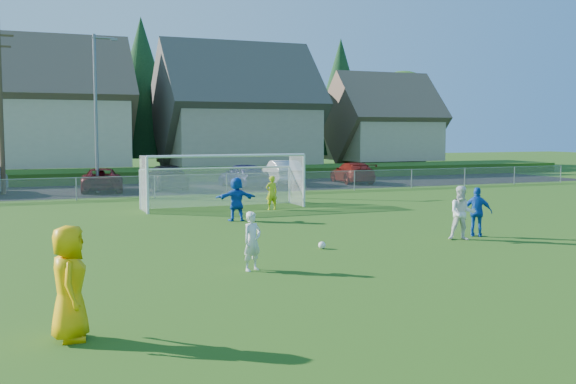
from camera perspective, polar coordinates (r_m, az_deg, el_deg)
name	(u,v)px	position (r m, az deg, el deg)	size (l,w,h in m)	color
ground	(412,276)	(16.78, 10.42, -7.05)	(160.00, 160.00, 0.00)	#193D0C
asphalt_lot	(170,188)	(42.39, -9.97, 0.31)	(60.00, 60.00, 0.00)	black
grass_embankment	(148,175)	(49.70, -11.80, 1.44)	(70.00, 6.00, 0.80)	#1E420F
soccer_ball	(322,245)	(20.32, 2.89, -4.52)	(0.22, 0.22, 0.22)	white
referee	(69,283)	(11.97, -18.04, -7.35)	(0.96, 0.62, 1.96)	#FFB105
player_white_a	(252,241)	(17.09, -3.05, -4.18)	(0.55, 0.36, 1.51)	white
player_white_b	(462,213)	(22.54, 14.52, -1.74)	(0.86, 0.67, 1.77)	white
player_blue_a	(477,212)	(23.45, 15.73, -1.64)	(0.97, 0.40, 1.66)	#134CB7
player_blue_b	(236,199)	(26.61, -4.40, -0.59)	(1.61, 0.51, 1.73)	#134CB7
goalkeeper	(272,193)	(30.33, -1.40, -0.07)	(0.56, 0.37, 1.53)	#CAD619
car_c	(102,180)	(41.13, -15.51, 1.01)	(2.29, 4.97, 1.38)	#4C080D
car_d	(165,177)	(41.53, -10.33, 1.23)	(2.09, 5.13, 1.49)	black
car_e	(243,175)	(42.55, -3.81, 1.43)	(1.83, 4.56, 1.55)	#18164F
car_f	(282,173)	(44.66, -0.49, 1.66)	(1.71, 4.90, 1.62)	silver
car_g	(352,173)	(46.40, 5.48, 1.65)	(1.99, 4.90, 1.42)	maroon
soccer_goal	(222,173)	(31.20, -5.57, 1.64)	(7.42, 1.90, 2.50)	white
chainlink_fence	(191,185)	(37.00, -8.19, 0.61)	(52.06, 0.06, 1.20)	gray
streetlight	(97,108)	(40.07, -15.89, 6.84)	(1.38, 0.18, 9.00)	slate
utility_pole	(0,102)	(40.84, -23.17, 7.01)	(1.60, 0.26, 10.00)	#473321
houses_row	(153,85)	(57.43, -11.32, 8.85)	(53.90, 11.45, 13.27)	tan
tree_row	(130,94)	(63.41, -13.22, 8.07)	(65.98, 12.36, 13.80)	#382616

